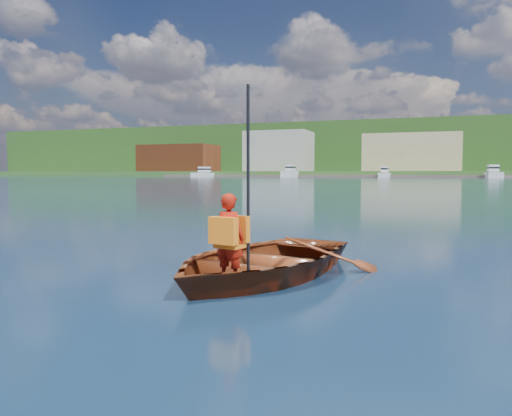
% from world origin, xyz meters
% --- Properties ---
extents(ground, '(600.00, 600.00, 0.00)m').
position_xyz_m(ground, '(0.00, 0.00, 0.00)').
color(ground, '#122C49').
rests_on(ground, ground).
extents(rowboat, '(3.13, 3.86, 0.70)m').
position_xyz_m(rowboat, '(-0.83, 0.29, 0.20)').
color(rowboat, brown).
rests_on(rowboat, ground).
extents(child_paddler, '(0.41, 0.40, 2.21)m').
position_xyz_m(child_paddler, '(-0.88, -0.62, 0.63)').
color(child_paddler, '#9E170A').
rests_on(child_paddler, ground).
extents(shoreline, '(400.00, 140.00, 22.00)m').
position_xyz_m(shoreline, '(0.00, 236.61, 10.32)').
color(shoreline, '#355C22').
rests_on(shoreline, ground).
extents(dock, '(160.05, 9.13, 0.80)m').
position_xyz_m(dock, '(-7.17, 148.00, 0.40)').
color(dock, brown).
rests_on(dock, ground).
extents(waterfront_buildings, '(202.00, 16.00, 14.00)m').
position_xyz_m(waterfront_buildings, '(-7.74, 165.00, 7.74)').
color(waterfront_buildings, brown).
rests_on(waterfront_buildings, ground).
extents(marina_yachts, '(141.78, 13.31, 4.16)m').
position_xyz_m(marina_yachts, '(6.64, 143.35, 1.30)').
color(marina_yachts, silver).
rests_on(marina_yachts, ground).
extents(hillside_trees, '(239.28, 87.61, 26.27)m').
position_xyz_m(hillside_trees, '(33.95, 247.00, 19.64)').
color(hillside_trees, '#382314').
rests_on(hillside_trees, ground).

